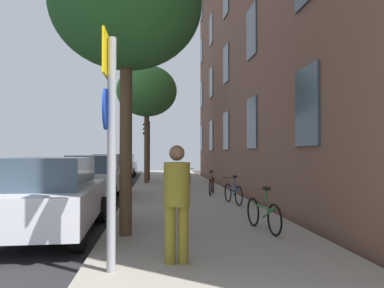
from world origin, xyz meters
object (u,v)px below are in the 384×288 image
object	(u,v)px
bicycle_0	(263,213)
car_1	(95,177)
car_2	(108,168)
pedestrian_0	(177,196)
bicycle_2	(212,185)
car_3	(122,165)
car_0	(51,196)
tree_near	(126,6)
bicycle_1	(233,193)
bicycle_3	(189,179)
sign_post	(110,131)
traffic_light	(147,140)
tree_far	(147,91)

from	to	relation	value
bicycle_0	car_1	world-z (taller)	car_1
bicycle_0	car_2	world-z (taller)	car_2
pedestrian_0	car_1	world-z (taller)	pedestrian_0
bicycle_2	car_3	xyz separation A→B (m)	(-4.49, 13.49, 0.36)
car_0	car_1	xyz separation A→B (m)	(-0.08, 6.26, -0.00)
bicycle_2	car_3	bearing A→B (deg)	108.43
tree_near	car_3	xyz separation A→B (m)	(-1.76, 20.63, -3.78)
car_0	car_1	size ratio (longest dim) A/B	1.01
bicycle_1	bicycle_3	world-z (taller)	bicycle_3
sign_post	traffic_light	distance (m)	17.76
bicycle_3	car_3	xyz separation A→B (m)	(-3.91, 9.97, 0.35)
pedestrian_0	car_2	size ratio (longest dim) A/B	0.43
car_3	pedestrian_0	bearing A→B (deg)	-83.33
bicycle_0	car_2	distance (m)	15.42
tree_near	tree_far	world-z (taller)	tree_far
bicycle_1	pedestrian_0	bearing A→B (deg)	-108.32
bicycle_0	bicycle_3	world-z (taller)	bicycle_3
bicycle_3	sign_post	bearing A→B (deg)	-99.53
bicycle_3	pedestrian_0	size ratio (longest dim) A/B	1.01
car_2	car_3	size ratio (longest dim) A/B	1.00
sign_post	pedestrian_0	world-z (taller)	sign_post
sign_post	car_3	bearing A→B (deg)	94.28
bicycle_2	car_0	distance (m)	7.87
bicycle_2	car_2	bearing A→B (deg)	122.22
tree_far	car_0	world-z (taller)	tree_far
sign_post	bicycle_2	world-z (taller)	sign_post
bicycle_0	bicycle_2	size ratio (longest dim) A/B	1.06
traffic_light	pedestrian_0	xyz separation A→B (m)	(0.78, -17.45, -1.39)
bicycle_1	pedestrian_0	world-z (taller)	pedestrian_0
tree_far	bicycle_3	world-z (taller)	tree_far
pedestrian_0	bicycle_0	bearing A→B (deg)	49.26
sign_post	pedestrian_0	size ratio (longest dim) A/B	1.89
sign_post	tree_far	distance (m)	15.94
traffic_light	car_3	world-z (taller)	traffic_light
bicycle_0	bicycle_1	distance (m)	4.21
bicycle_0	pedestrian_0	distance (m)	2.98
tree_far	bicycle_2	distance (m)	8.08
tree_near	pedestrian_0	xyz separation A→B (m)	(0.89, -2.06, -3.52)
sign_post	bicycle_3	size ratio (longest dim) A/B	1.88
tree_far	car_0	distance (m)	13.52
bicycle_1	car_1	xyz separation A→B (m)	(-4.64, 2.44, 0.37)
pedestrian_0	car_3	distance (m)	22.84
traffic_light	bicycle_3	size ratio (longest dim) A/B	1.99
car_1	car_3	size ratio (longest dim) A/B	1.11
pedestrian_0	traffic_light	bearing A→B (deg)	92.58
car_0	car_2	world-z (taller)	same
sign_post	tree_far	size ratio (longest dim) A/B	0.52
sign_post	pedestrian_0	bearing A→B (deg)	18.06
pedestrian_0	bicycle_2	bearing A→B (deg)	78.68
car_2	sign_post	bearing A→B (deg)	-83.22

